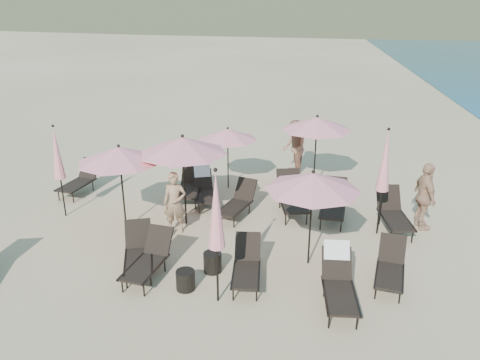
# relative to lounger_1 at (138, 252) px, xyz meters

# --- Properties ---
(ground) EXTENTS (800.00, 800.00, 0.00)m
(ground) POSITION_rel_lounger_1_xyz_m (2.39, -0.47, -0.43)
(ground) COLOR #D6BA8C
(ground) RESTS_ON ground
(lounger_1) EXTENTS (1.08, 1.70, 0.92)m
(lounger_1) POSITION_rel_lounger_1_xyz_m (0.00, 0.00, 0.00)
(lounger_1) COLOR black
(lounger_1) RESTS_ON ground
(lounger_2) EXTENTS (0.83, 1.66, 0.91)m
(lounger_2) POSITION_rel_lounger_1_xyz_m (0.33, -0.25, -0.00)
(lounger_2) COLOR black
(lounger_2) RESTS_ON ground
(lounger_3) EXTENTS (0.69, 1.55, 0.87)m
(lounger_3) POSITION_rel_lounger_1_xyz_m (2.47, -0.18, -0.02)
(lounger_3) COLOR black
(lounger_3) RESTS_ON ground
(lounger_4) EXTENTS (0.72, 1.71, 1.04)m
(lounger_4) POSITION_rel_lounger_1_xyz_m (4.37, -0.63, 0.07)
(lounger_4) COLOR black
(lounger_4) RESTS_ON ground
(lounger_5) EXTENTS (0.84, 1.57, 0.86)m
(lounger_5) POSITION_rel_lounger_1_xyz_m (5.49, 0.20, -0.03)
(lounger_5) COLOR black
(lounger_5) RESTS_ON ground
(lounger_6) EXTENTS (0.88, 1.71, 0.94)m
(lounger_6) POSITION_rel_lounger_1_xyz_m (-3.36, 4.08, 0.01)
(lounger_6) COLOR black
(lounger_6) RESTS_ON ground
(lounger_7) EXTENTS (0.81, 1.76, 0.98)m
(lounger_7) POSITION_rel_lounger_1_xyz_m (0.16, 4.10, 0.03)
(lounger_7) COLOR black
(lounger_7) RESTS_ON ground
(lounger_8) EXTENTS (1.02, 1.65, 0.97)m
(lounger_8) POSITION_rel_lounger_1_xyz_m (0.65, 3.90, 0.03)
(lounger_8) COLOR black
(lounger_8) RESTS_ON ground
(lounger_9) EXTENTS (1.05, 1.93, 1.05)m
(lounger_9) POSITION_rel_lounger_1_xyz_m (3.26, 3.56, 0.06)
(lounger_9) COLOR black
(lounger_9) RESTS_ON ground
(lounger_10) EXTENTS (0.82, 1.76, 0.98)m
(lounger_10) POSITION_rel_lounger_1_xyz_m (4.43, 3.31, 0.03)
(lounger_10) COLOR black
(lounger_10) RESTS_ON ground
(lounger_11) EXTENTS (0.86, 1.77, 0.98)m
(lounger_11) POSITION_rel_lounger_1_xyz_m (5.97, 2.89, 0.03)
(lounger_11) COLOR black
(lounger_11) RESTS_ON ground
(lounger_12) EXTENTS (1.05, 1.68, 0.90)m
(lounger_12) POSITION_rel_lounger_1_xyz_m (1.79, 3.10, -0.01)
(lounger_12) COLOR black
(lounger_12) RESTS_ON ground
(umbrella_open_0) EXTENTS (2.15, 2.15, 2.32)m
(umbrella_open_0) POSITION_rel_lounger_1_xyz_m (-1.06, 1.92, 1.62)
(umbrella_open_0) COLOR black
(umbrella_open_0) RESTS_ON ground
(umbrella_open_1) EXTENTS (2.33, 2.33, 2.51)m
(umbrella_open_1) POSITION_rel_lounger_1_xyz_m (0.47, 2.40, 1.79)
(umbrella_open_1) COLOR black
(umbrella_open_1) RESTS_ON ground
(umbrella_open_2) EXTENTS (2.12, 2.12, 2.29)m
(umbrella_open_2) POSITION_rel_lounger_1_xyz_m (3.77, 0.78, 1.59)
(umbrella_open_2) COLOR black
(umbrella_open_2) RESTS_ON ground
(umbrella_open_3) EXTENTS (1.88, 1.88, 2.02)m
(umbrella_open_3) POSITION_rel_lounger_1_xyz_m (1.16, 5.16, 1.36)
(umbrella_open_3) COLOR black
(umbrella_open_3) RESTS_ON ground
(umbrella_open_4) EXTENTS (2.23, 2.23, 2.40)m
(umbrella_open_4) POSITION_rel_lounger_1_xyz_m (3.90, 5.60, 1.69)
(umbrella_open_4) COLOR black
(umbrella_open_4) RESTS_ON ground
(umbrella_closed_0) EXTENTS (0.33, 0.33, 2.84)m
(umbrella_closed_0) POSITION_rel_lounger_1_xyz_m (1.99, -0.95, 1.55)
(umbrella_closed_0) COLOR black
(umbrella_closed_0) RESTS_ON ground
(umbrella_closed_1) EXTENTS (0.33, 0.33, 2.84)m
(umbrella_closed_1) POSITION_rel_lounger_1_xyz_m (5.54, 2.53, 1.55)
(umbrella_closed_1) COLOR black
(umbrella_closed_1) RESTS_ON ground
(umbrella_closed_2) EXTENTS (0.31, 0.31, 2.64)m
(umbrella_closed_2) POSITION_rel_lounger_1_xyz_m (-3.02, 2.39, 1.41)
(umbrella_closed_2) COLOR black
(umbrella_closed_2) RESTS_ON ground
(side_table_0) EXTENTS (0.40, 0.40, 0.43)m
(side_table_0) POSITION_rel_lounger_1_xyz_m (1.24, -0.64, -0.22)
(side_table_0) COLOR black
(side_table_0) RESTS_ON ground
(side_table_1) EXTENTS (0.41, 0.41, 0.46)m
(side_table_1) POSITION_rel_lounger_1_xyz_m (1.66, 0.12, -0.20)
(side_table_1) COLOR black
(side_table_1) RESTS_ON ground
(beachgoer_a) EXTENTS (0.64, 0.46, 1.64)m
(beachgoer_a) POSITION_rel_lounger_1_xyz_m (0.33, 1.88, 0.39)
(beachgoer_a) COLOR #9E7855
(beachgoer_a) RESTS_ON ground
(beachgoer_b) EXTENTS (0.90, 1.06, 1.92)m
(beachgoer_b) POSITION_rel_lounger_1_xyz_m (3.20, 6.75, 0.53)
(beachgoer_b) COLOR #A46D54
(beachgoer_b) RESTS_ON ground
(beachgoer_c) EXTENTS (0.66, 1.14, 1.82)m
(beachgoer_c) POSITION_rel_lounger_1_xyz_m (6.72, 3.02, 0.48)
(beachgoer_c) COLOR tan
(beachgoer_c) RESTS_ON ground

